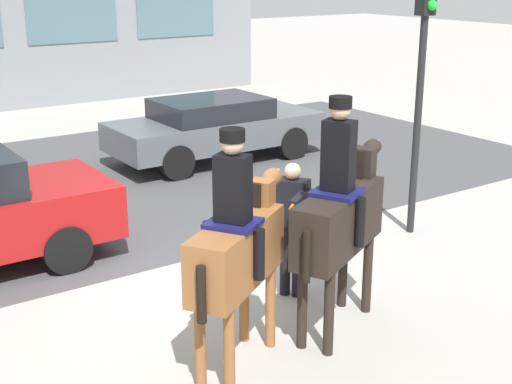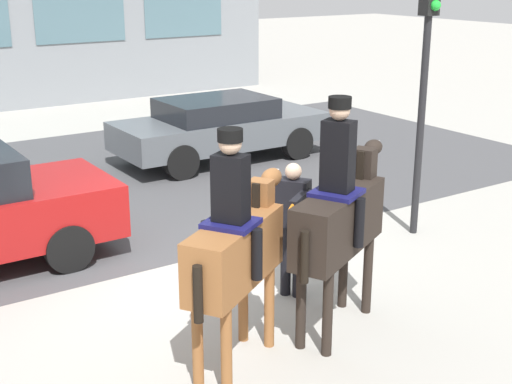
% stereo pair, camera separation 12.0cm
% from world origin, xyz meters
% --- Properties ---
extents(ground_plane, '(80.00, 80.00, 0.00)m').
position_xyz_m(ground_plane, '(0.00, 0.00, 0.00)').
color(ground_plane, '#9E9B93').
extents(road_surface, '(19.27, 8.50, 0.01)m').
position_xyz_m(road_surface, '(0.00, 4.75, 0.00)').
color(road_surface, '#444447').
rests_on(road_surface, ground_plane).
extents(mounted_horse_lead, '(1.69, 1.23, 2.51)m').
position_xyz_m(mounted_horse_lead, '(-0.67, -2.18, 1.31)').
color(mounted_horse_lead, brown).
rests_on(mounted_horse_lead, ground_plane).
extents(mounted_horse_companion, '(1.83, 1.13, 2.67)m').
position_xyz_m(mounted_horse_companion, '(0.68, -2.14, 1.36)').
color(mounted_horse_companion, black).
rests_on(mounted_horse_companion, ground_plane).
extents(pedestrian_bystander, '(0.70, 0.80, 1.71)m').
position_xyz_m(pedestrian_bystander, '(0.75, -1.20, 1.01)').
color(pedestrian_bystander, black).
rests_on(pedestrian_bystander, ground_plane).
extents(street_car_far_lane, '(4.47, 1.88, 1.33)m').
position_xyz_m(street_car_far_lane, '(3.37, 4.93, 0.72)').
color(street_car_far_lane, '#51565B').
rests_on(street_car_far_lane, ground_plane).
extents(traffic_light, '(0.24, 0.29, 3.98)m').
position_xyz_m(traffic_light, '(3.63, -0.46, 2.67)').
color(traffic_light, black).
rests_on(traffic_light, ground_plane).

